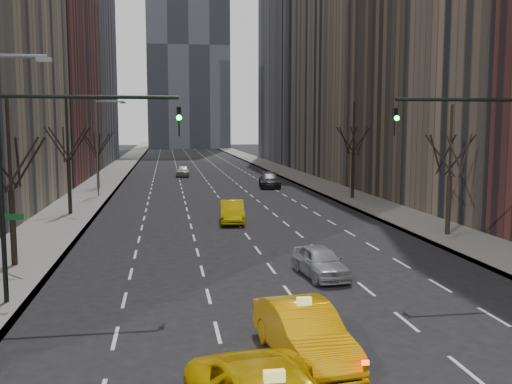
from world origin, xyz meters
name	(u,v)px	position (x,y,z in m)	size (l,w,h in m)	color
sidewalk_left	(112,175)	(-12.25, 70.00, 0.07)	(4.50, 320.00, 0.15)	slate
sidewalk_right	(287,172)	(12.25, 70.00, 0.07)	(4.50, 320.00, 0.15)	slate
bld_left_far	(27,1)	(-21.50, 66.00, 22.00)	(14.00, 28.00, 44.00)	brown
bld_right_deep	(309,4)	(21.50, 95.00, 29.00)	(14.00, 30.00, 58.00)	slate
tree_lw_b	(11,190)	(-12.00, 18.00, 3.72)	(3.36, 3.50, 7.82)	black
tree_lw_c	(68,162)	(-12.00, 34.00, 4.04)	(3.36, 3.50, 8.74)	black
tree_lw_d	(97,156)	(-12.00, 52.00, 3.56)	(3.36, 3.50, 7.36)	black
tree_rw_b	(449,176)	(12.00, 22.00, 3.72)	(3.36, 3.50, 7.82)	black
tree_rw_c	(353,155)	(12.00, 40.00, 4.04)	(3.36, 3.50, 8.74)	black
traffic_mast_left	(48,159)	(-9.11, 12.00, 5.49)	(6.69, 0.39, 8.00)	black
traffic_mast_right	(503,155)	(9.11, 12.00, 5.49)	(6.69, 0.39, 8.00)	black
streetlight_far	(101,138)	(-10.84, 45.00, 5.62)	(2.83, 0.22, 9.00)	slate
taxi_sedan	(304,332)	(-0.99, 5.45, 0.81)	(1.72, 4.92, 1.62)	#F8A405
silver_sedan_ahead	(320,261)	(1.89, 14.21, 0.69)	(1.63, 4.05, 1.38)	#919398
far_taxi	(232,212)	(-0.35, 29.15, 0.75)	(1.60, 4.58, 1.51)	yellow
far_suv_grey	(270,180)	(6.31, 51.27, 0.80)	(2.24, 5.51, 1.60)	#28292D
far_car_white	(183,171)	(-2.68, 66.55, 0.74)	(1.76, 4.37, 1.49)	#BCBCBC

